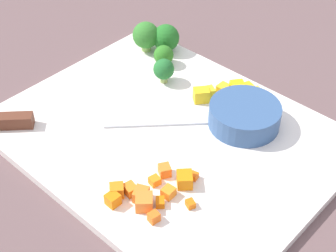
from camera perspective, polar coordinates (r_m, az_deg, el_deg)
name	(u,v)px	position (r m, az deg, el deg)	size (l,w,h in m)	color
ground_plane	(168,139)	(0.68, 0.00, -1.41)	(4.00, 4.00, 0.00)	brown
cutting_board	(168,135)	(0.67, 0.00, -1.03)	(0.43, 0.34, 0.01)	white
prep_bowl	(245,115)	(0.68, 8.53, 1.17)	(0.09, 0.09, 0.03)	#355789
chef_knife	(64,121)	(0.69, -11.53, 0.60)	(0.26, 0.27, 0.02)	silver
carrot_dice_0	(168,192)	(0.59, 0.04, -7.41)	(0.01, 0.01, 0.01)	orange
carrot_dice_1	(154,217)	(0.56, -1.59, -10.13)	(0.01, 0.01, 0.01)	orange
carrot_dice_2	(190,204)	(0.58, 2.51, -8.67)	(0.01, 0.01, 0.01)	orange
carrot_dice_3	(117,190)	(0.59, -5.73, -7.16)	(0.01, 0.02, 0.01)	orange
carrot_dice_4	(193,176)	(0.61, 2.78, -5.55)	(0.01, 0.01, 0.01)	orange
carrot_dice_5	(141,195)	(0.58, -3.02, -7.66)	(0.02, 0.02, 0.01)	orange
carrot_dice_6	(130,189)	(0.59, -4.22, -7.07)	(0.02, 0.01, 0.01)	orange
carrot_dice_7	(165,170)	(0.61, -0.37, -4.97)	(0.01, 0.01, 0.01)	orange
carrot_dice_8	(160,202)	(0.58, -0.89, -8.51)	(0.01, 0.01, 0.01)	orange
carrot_dice_9	(144,202)	(0.57, -2.67, -8.47)	(0.02, 0.02, 0.02)	orange
carrot_dice_10	(155,181)	(0.60, -1.50, -6.13)	(0.01, 0.01, 0.01)	orange
carrot_dice_11	(113,200)	(0.58, -6.17, -8.16)	(0.01, 0.01, 0.01)	orange
carrot_dice_12	(185,180)	(0.60, 1.86, -5.99)	(0.02, 0.02, 0.02)	orange
pepper_dice_0	(209,93)	(0.72, 4.61, 3.70)	(0.02, 0.01, 0.02)	yellow
pepper_dice_1	(238,89)	(0.73, 7.76, 4.08)	(0.02, 0.02, 0.02)	yellow
pepper_dice_2	(225,90)	(0.73, 6.42, 3.99)	(0.01, 0.02, 0.01)	yellow
pepper_dice_3	(248,87)	(0.75, 8.90, 4.31)	(0.01, 0.01, 0.01)	yellow
pepper_dice_4	(256,93)	(0.73, 9.83, 3.61)	(0.02, 0.02, 0.01)	yellow
pepper_dice_5	(201,95)	(0.72, 3.74, 3.46)	(0.02, 0.02, 0.02)	yellow
broccoli_floret_0	(164,55)	(0.78, -0.49, 7.89)	(0.03, 0.03, 0.03)	#93B35D
broccoli_floret_1	(146,36)	(0.81, -2.49, 10.05)	(0.04, 0.04, 0.05)	#97BF63
broccoli_floret_2	(164,70)	(0.74, -0.48, 6.31)	(0.03, 0.03, 0.04)	#91AC5C
broccoli_floret_3	(166,38)	(0.81, -0.24, 9.78)	(0.04, 0.04, 0.04)	#89AB5F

